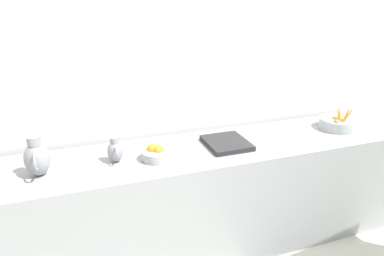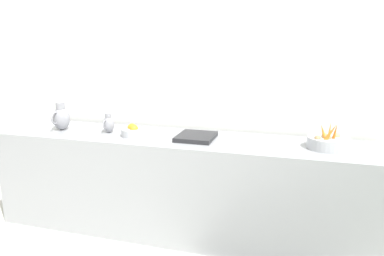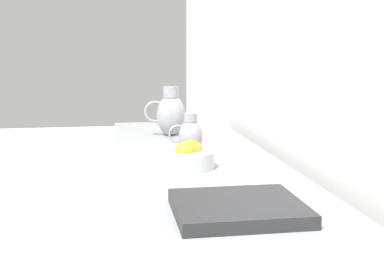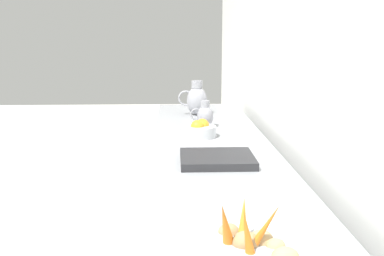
{
  "view_description": "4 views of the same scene",
  "coord_description": "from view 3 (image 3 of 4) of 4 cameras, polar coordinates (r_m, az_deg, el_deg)",
  "views": [
    {
      "loc": [
        0.56,
        -0.92,
        1.86
      ],
      "look_at": [
        -1.39,
        -0.23,
        1.08
      ],
      "focal_mm": 31.41,
      "sensor_mm": 36.0,
      "label": 1
    },
    {
      "loc": [
        1.19,
        0.84,
        1.6
      ],
      "look_at": [
        -1.42,
        0.07,
        0.97
      ],
      "focal_mm": 32.66,
      "sensor_mm": 36.0,
      "label": 2
    },
    {
      "loc": [
        -1.19,
        1.3,
        1.29
      ],
      "look_at": [
        -1.44,
        -0.26,
        1.04
      ],
      "focal_mm": 45.61,
      "sensor_mm": 36.0,
      "label": 3
    },
    {
      "loc": [
        -1.31,
        2.11,
        1.45
      ],
      "look_at": [
        -1.4,
        -0.05,
        1.0
      ],
      "focal_mm": 42.39,
      "sensor_mm": 36.0,
      "label": 4
    }
  ],
  "objects": [
    {
      "name": "metal_pitcher_tall",
      "position": [
        2.52,
        -2.53,
        1.69
      ],
      "size": [
        0.21,
        0.15,
        0.25
      ],
      "color": "gray",
      "rests_on": "prep_counter"
    },
    {
      "name": "metal_pitcher_short",
      "position": [
        2.07,
        -0.22,
        -0.85
      ],
      "size": [
        0.15,
        0.1,
        0.17
      ],
      "color": "gray",
      "rests_on": "prep_counter"
    },
    {
      "name": "counter_sink_basin",
      "position": [
        1.32,
        5.37,
        -9.27
      ],
      "size": [
        0.34,
        0.3,
        0.04
      ],
      "primitive_type": "cube",
      "color": "#232326",
      "rests_on": "prep_counter"
    },
    {
      "name": "orange_bowl",
      "position": [
        1.82,
        -0.58,
        -3.46
      ],
      "size": [
        0.21,
        0.21,
        0.1
      ],
      "color": "#ADAFB5",
      "rests_on": "prep_counter"
    }
  ]
}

